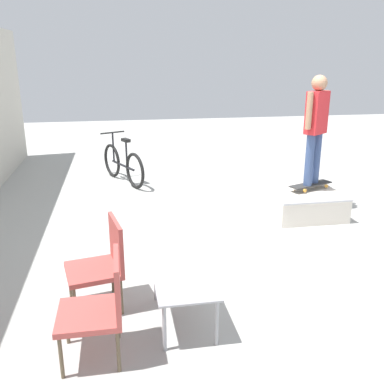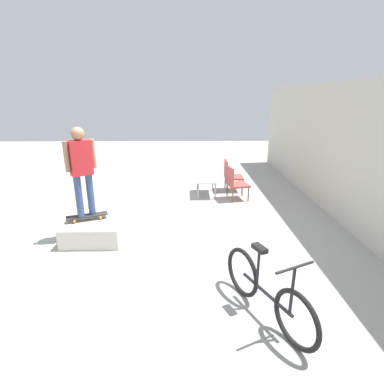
# 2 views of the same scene
# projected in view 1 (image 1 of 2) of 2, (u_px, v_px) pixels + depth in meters

# --- Properties ---
(ground_plane) EXTENTS (24.00, 24.00, 0.00)m
(ground_plane) POSITION_uv_depth(u_px,v_px,m) (269.00, 237.00, 6.02)
(ground_plane) COLOR #A8A8A3
(skate_ramp_box) EXTENTS (1.18, 1.09, 0.41)m
(skate_ramp_box) POSITION_uv_depth(u_px,v_px,m) (301.00, 202.00, 6.89)
(skate_ramp_box) COLOR silver
(skate_ramp_box) RESTS_ON ground_plane
(skateboard_on_ramp) EXTENTS (0.47, 0.79, 0.07)m
(skateboard_on_ramp) POSITION_uv_depth(u_px,v_px,m) (311.00, 185.00, 6.86)
(skateboard_on_ramp) COLOR #2D2D2D
(skateboard_on_ramp) RESTS_ON skate_ramp_box
(person_skater) EXTENTS (0.39, 0.48, 1.69)m
(person_skater) POSITION_uv_depth(u_px,v_px,m) (316.00, 122.00, 6.55)
(person_skater) COLOR #384C7A
(person_skater) RESTS_ON skateboard_on_ramp
(coffee_table) EXTENTS (0.92, 0.56, 0.47)m
(coffee_table) POSITION_uv_depth(u_px,v_px,m) (183.00, 282.00, 4.00)
(coffee_table) COLOR #9E9EA3
(coffee_table) RESTS_ON ground_plane
(patio_chair_left) EXTENTS (0.52, 0.52, 0.91)m
(patio_chair_left) POSITION_uv_depth(u_px,v_px,m) (101.00, 304.00, 3.49)
(patio_chair_left) COLOR brown
(patio_chair_left) RESTS_ON ground_plane
(patio_chair_right) EXTENTS (0.61, 0.61, 0.91)m
(patio_chair_right) POSITION_uv_depth(u_px,v_px,m) (103.00, 261.00, 4.22)
(patio_chair_right) COLOR brown
(patio_chair_right) RESTS_ON ground_plane
(bicycle) EXTENTS (1.59, 0.81, 0.97)m
(bicycle) POSITION_uv_depth(u_px,v_px,m) (123.00, 164.00, 8.54)
(bicycle) COLOR black
(bicycle) RESTS_ON ground_plane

